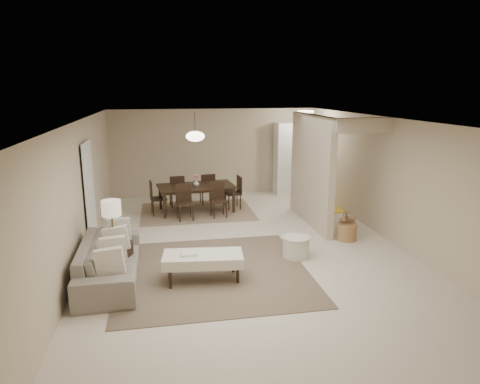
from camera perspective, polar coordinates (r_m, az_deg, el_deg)
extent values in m
plane|color=beige|center=(8.59, 0.56, -7.22)|extent=(9.00, 9.00, 0.00)
plane|color=white|center=(8.05, 0.60, 9.66)|extent=(9.00, 9.00, 0.00)
plane|color=#C6B496|center=(12.60, -3.39, 5.34)|extent=(6.00, 0.00, 6.00)
plane|color=#C6B496|center=(8.21, -20.43, 0.04)|extent=(0.00, 9.00, 9.00)
plane|color=#C6B496|center=(9.28, 19.09, 1.63)|extent=(0.00, 9.00, 9.00)
cube|color=#C6B496|center=(9.89, 9.46, 2.90)|extent=(0.15, 2.50, 2.50)
cube|color=black|center=(8.83, -19.49, -0.50)|extent=(0.04, 0.90, 2.04)
cube|color=white|center=(12.80, 7.35, 4.47)|extent=(1.20, 0.55, 2.10)
cylinder|color=white|center=(11.74, 8.76, 10.54)|extent=(0.44, 0.44, 0.05)
cube|color=brown|center=(7.46, -3.59, -10.55)|extent=(3.20, 3.20, 0.01)
imported|color=gray|center=(7.34, -16.99, -8.79)|extent=(2.28, 0.92, 0.66)
cube|color=silver|center=(7.02, -4.97, -8.89)|extent=(1.34, 0.72, 0.17)
cylinder|color=black|center=(6.89, -9.27, -11.56)|extent=(0.05, 0.05, 0.29)
cylinder|color=black|center=(6.98, -0.30, -11.02)|extent=(0.05, 0.05, 0.29)
cylinder|color=black|center=(7.28, -9.36, -10.14)|extent=(0.05, 0.05, 0.29)
cylinder|color=black|center=(7.37, -0.90, -9.66)|extent=(0.05, 0.05, 0.29)
cube|color=black|center=(7.63, -16.35, -8.49)|extent=(0.61, 0.61, 0.51)
cylinder|color=#46361E|center=(7.49, -16.55, -5.61)|extent=(0.12, 0.12, 0.30)
cylinder|color=#46361E|center=(7.41, -16.70, -3.56)|extent=(0.03, 0.03, 0.26)
cylinder|color=beige|center=(7.35, -16.80, -2.07)|extent=(0.32, 0.32, 0.26)
cylinder|color=silver|center=(8.05, 7.47, -7.31)|extent=(0.51, 0.51, 0.39)
cylinder|color=#9A6B3D|center=(9.15, 14.04, -5.16)|extent=(0.41, 0.41, 0.35)
cube|color=#7D654D|center=(10.99, -5.74, -2.58)|extent=(2.80, 2.10, 0.01)
imported|color=black|center=(10.90, -5.79, -0.91)|extent=(2.02, 1.28, 0.67)
imported|color=white|center=(10.81, -5.84, 1.19)|extent=(0.15, 0.15, 0.15)
cube|color=gold|center=(11.28, 12.01, -2.39)|extent=(1.10, 0.81, 0.01)
cylinder|color=#46361E|center=(10.59, -6.03, 9.17)|extent=(0.02, 0.02, 0.50)
ellipsoid|color=#FFEAC6|center=(10.62, -5.99, 7.39)|extent=(0.46, 0.46, 0.25)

